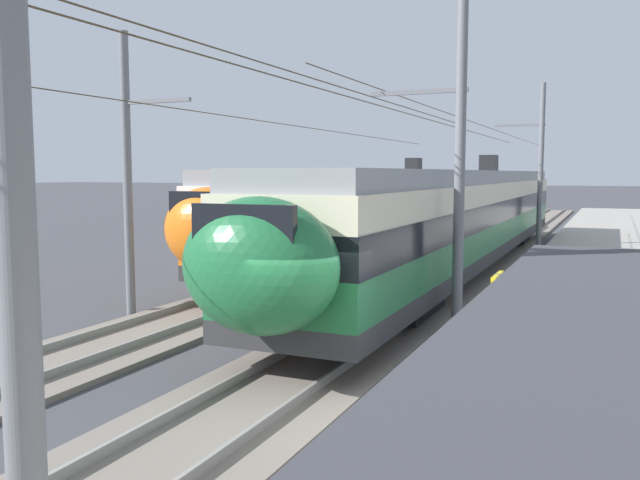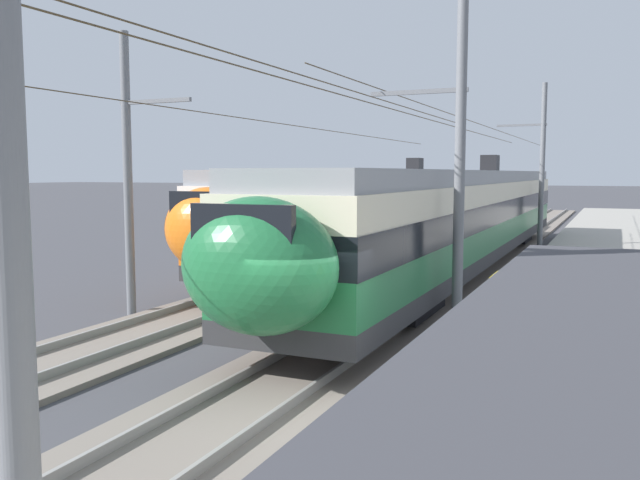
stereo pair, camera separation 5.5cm
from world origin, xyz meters
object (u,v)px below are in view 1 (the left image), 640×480
(train_near_platform, at_px, (463,214))
(catenary_mast_mid, at_px, (454,156))
(catenary_mast_east, at_px, (538,165))
(catenary_mast_far_side, at_px, (131,169))
(handbag_near_sign, at_px, (516,421))
(potted_plant_platform_edge, at_px, (381,440))
(platform_sign, at_px, (496,314))
(train_far_track, at_px, (383,206))
(potted_plant_by_shelter, at_px, (544,339))

(train_near_platform, bearing_deg, catenary_mast_mid, -169.48)
(catenary_mast_east, relative_size, catenary_mast_far_side, 1.00)
(handbag_near_sign, relative_size, potted_plant_platform_edge, 0.60)
(train_near_platform, bearing_deg, handbag_near_sign, -165.63)
(catenary_mast_mid, distance_m, catenary_mast_east, 17.55)
(catenary_mast_mid, xyz_separation_m, platform_sign, (-5.97, -1.96, -2.27))
(train_far_track, height_order, catenary_mast_far_side, catenary_mast_far_side)
(potted_plant_by_shelter, bearing_deg, train_near_platform, 18.19)
(train_near_platform, relative_size, handbag_near_sign, 75.80)
(train_near_platform, distance_m, potted_plant_by_shelter, 13.31)
(catenary_mast_mid, bearing_deg, handbag_near_sign, -159.81)
(train_near_platform, xyz_separation_m, potted_plant_platform_edge, (-17.89, -2.86, -1.47))
(catenary_mast_east, xyz_separation_m, handbag_near_sign, (-23.76, -2.29, -3.59))
(platform_sign, xyz_separation_m, handbag_near_sign, (-0.24, -0.33, -1.35))
(train_far_track, bearing_deg, catenary_mast_east, -63.87)
(platform_sign, bearing_deg, catenary_mast_far_side, 64.23)
(train_far_track, distance_m, potted_plant_by_shelter, 19.27)
(train_near_platform, distance_m, catenary_mast_mid, 10.19)
(platform_sign, distance_m, potted_plant_platform_edge, 2.53)
(catenary_mast_far_side, xyz_separation_m, potted_plant_by_shelter, (-1.66, -10.50, -3.05))
(catenary_mast_east, bearing_deg, catenary_mast_far_side, 156.25)
(potted_plant_by_shelter, bearing_deg, catenary_mast_mid, 40.15)
(catenary_mast_far_side, height_order, potted_plant_platform_edge, catenary_mast_far_side)
(platform_sign, bearing_deg, catenary_mast_east, 4.76)
(catenary_mast_east, xyz_separation_m, potted_plant_by_shelter, (-20.28, -2.31, -3.31))
(potted_plant_by_shelter, bearing_deg, potted_plant_platform_edge, 166.61)
(train_near_platform, relative_size, potted_plant_platform_edge, 45.65)
(train_far_track, xyz_separation_m, catenary_mast_east, (3.17, -6.47, 1.90))
(catenary_mast_mid, distance_m, platform_sign, 6.68)
(catenary_mast_east, height_order, handbag_near_sign, catenary_mast_east)
(catenary_mast_east, relative_size, potted_plant_platform_edge, 60.15)
(train_far_track, xyz_separation_m, potted_plant_platform_edge, (-22.42, -7.51, -1.47))
(catenary_mast_east, bearing_deg, potted_plant_platform_edge, -177.67)
(train_far_track, relative_size, potted_plant_platform_edge, 42.70)
(train_far_track, height_order, catenary_mast_mid, catenary_mast_mid)
(train_far_track, distance_m, potted_plant_platform_edge, 23.69)
(potted_plant_platform_edge, distance_m, potted_plant_by_shelter, 5.46)
(catenary_mast_east, distance_m, potted_plant_by_shelter, 20.67)
(potted_plant_platform_edge, bearing_deg, handbag_near_sign, -34.30)
(train_far_track, distance_m, catenary_mast_far_side, 15.63)
(train_far_track, bearing_deg, platform_sign, -157.51)
(train_near_platform, bearing_deg, train_far_track, 45.67)
(train_near_platform, distance_m, potted_plant_platform_edge, 18.17)
(train_near_platform, xyz_separation_m, platform_sign, (-15.81, -3.78, -0.35))
(platform_sign, distance_m, potted_plant_by_shelter, 3.43)
(catenary_mast_east, xyz_separation_m, platform_sign, (-23.52, -1.96, -2.24))
(train_near_platform, distance_m, train_far_track, 6.49)
(train_far_track, relative_size, catenary_mast_east, 0.71)
(train_far_track, bearing_deg, handbag_near_sign, -156.97)
(train_far_track, xyz_separation_m, platform_sign, (-20.35, -8.43, -0.35))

